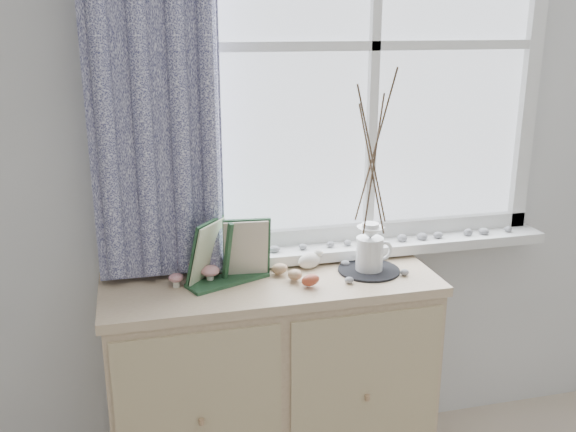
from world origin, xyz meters
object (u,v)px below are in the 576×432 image
object	(u,v)px
sideboard	(272,384)
twig_pitcher	(373,156)
botanical_book	(228,253)
toadstool_cluster	(193,265)

from	to	relation	value
sideboard	twig_pitcher	bearing A→B (deg)	-0.66
sideboard	twig_pitcher	xyz separation A→B (m)	(0.37, -0.00, 0.86)
sideboard	botanical_book	bearing A→B (deg)	-177.56
twig_pitcher	toadstool_cluster	bearing A→B (deg)	159.18
sideboard	toadstool_cluster	xyz separation A→B (m)	(-0.27, 0.08, 0.48)
toadstool_cluster	twig_pitcher	xyz separation A→B (m)	(0.64, -0.08, 0.38)
toadstool_cluster	twig_pitcher	distance (m)	0.75
sideboard	botanical_book	size ratio (longest dim) A/B	3.49
toadstool_cluster	twig_pitcher	world-z (taller)	twig_pitcher
sideboard	botanical_book	world-z (taller)	botanical_book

